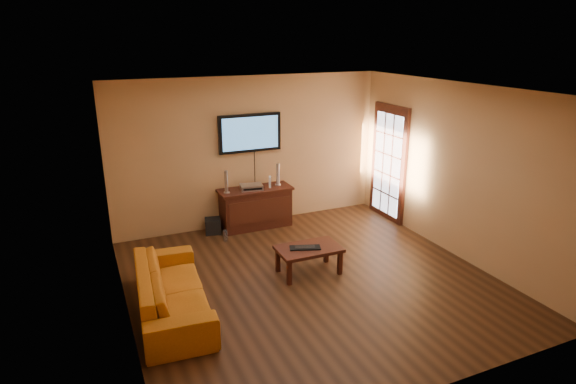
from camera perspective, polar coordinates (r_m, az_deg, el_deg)
ground_plane at (r=7.04m, az=2.73°, el=-10.41°), size 5.00×5.00×0.00m
room_walls at (r=6.95m, az=0.63°, el=4.20°), size 5.00×5.00×5.00m
french_door at (r=9.22m, az=11.83°, el=3.24°), size 0.07×1.02×2.22m
media_console at (r=8.77m, az=-3.85°, el=-1.85°), size 1.33×0.51×0.73m
television at (r=8.60m, az=-4.53°, el=6.99°), size 1.15×0.08×0.68m
coffee_table at (r=7.09m, az=2.48°, el=-7.01°), size 0.94×0.57×0.41m
sofa at (r=6.31m, az=-13.69°, el=-10.39°), size 0.77×2.12×0.81m
speaker_left at (r=8.40m, az=-7.33°, el=1.09°), size 0.11×0.11×0.40m
speaker_right at (r=8.78m, az=-1.20°, el=2.00°), size 0.11×0.11×0.41m
av_receiver at (r=8.60m, az=-4.35°, el=0.61°), size 0.43×0.34×0.09m
game_console at (r=8.69m, az=-2.15°, el=1.21°), size 0.09×0.15×0.19m
subwoofer at (r=8.65m, az=-8.90°, el=-4.00°), size 0.32×0.32×0.27m
bottle at (r=8.30m, az=-7.42°, el=-5.16°), size 0.08×0.08×0.22m
keyboard at (r=7.03m, az=2.04°, el=-6.60°), size 0.48×0.31×0.03m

